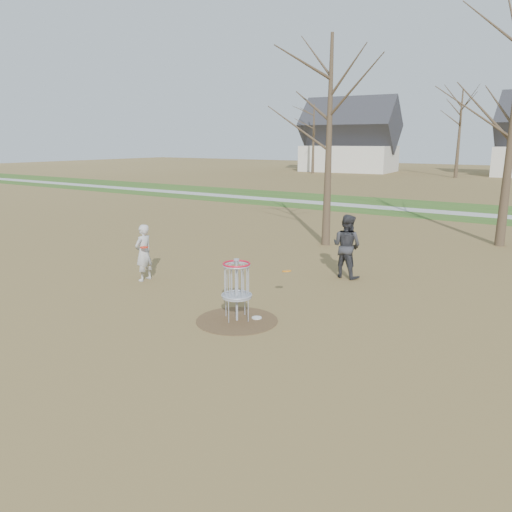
{
  "coord_description": "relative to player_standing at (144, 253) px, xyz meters",
  "views": [
    {
      "loc": [
        6.08,
        -8.35,
        3.84
      ],
      "look_at": [
        -0.5,
        1.5,
        1.1
      ],
      "focal_mm": 35.0,
      "sensor_mm": 36.0,
      "label": 1
    }
  ],
  "objects": [
    {
      "name": "disc_golf_basket",
      "position": [
        4.07,
        -1.19,
        0.12
      ],
      "size": [
        0.64,
        0.64,
        1.35
      ],
      "color": "#9EA3AD",
      "rests_on": "ground"
    },
    {
      "name": "footpath",
      "position": [
        4.07,
        18.81,
        -0.78
      ],
      "size": [
        160.0,
        1.5,
        0.01
      ],
      "primitive_type": "cube",
      "color": "#9E9E99",
      "rests_on": "green_band"
    },
    {
      "name": "player_standing",
      "position": [
        0.0,
        0.0,
        0.0
      ],
      "size": [
        0.41,
        0.6,
        1.59
      ],
      "primitive_type": "imported",
      "rotation": [
        0.0,
        0.0,
        -1.53
      ],
      "color": "#B3B3B3",
      "rests_on": "ground"
    },
    {
      "name": "player_throwing",
      "position": [
        4.57,
        3.46,
        0.12
      ],
      "size": [
        0.98,
        0.81,
        1.82
      ],
      "primitive_type": "imported",
      "rotation": [
        0.0,
        0.0,
        3.0
      ],
      "color": "#2F3034",
      "rests_on": "ground"
    },
    {
      "name": "discs_in_play",
      "position": [
        2.38,
        0.15,
        0.11
      ],
      "size": [
        4.37,
        0.84,
        0.24
      ],
      "color": "orange",
      "rests_on": "ground"
    },
    {
      "name": "dirt_circle",
      "position": [
        4.07,
        -1.19,
        -0.79
      ],
      "size": [
        1.8,
        1.8,
        0.01
      ],
      "primitive_type": "cylinder",
      "color": "#47331E",
      "rests_on": "ground"
    },
    {
      "name": "ground",
      "position": [
        4.07,
        -1.19,
        -0.8
      ],
      "size": [
        160.0,
        160.0,
        0.0
      ],
      "primitive_type": "plane",
      "color": "brown",
      "rests_on": "ground"
    },
    {
      "name": "disc_grounded",
      "position": [
        4.36,
        -0.84,
        -0.78
      ],
      "size": [
        0.22,
        0.22,
        0.02
      ],
      "primitive_type": "cylinder",
      "color": "silver",
      "rests_on": "dirt_circle"
    },
    {
      "name": "green_band",
      "position": [
        4.07,
        19.81,
        -0.79
      ],
      "size": [
        160.0,
        8.0,
        0.01
      ],
      "primitive_type": "cube",
      "color": "#2D5119",
      "rests_on": "ground"
    }
  ]
}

